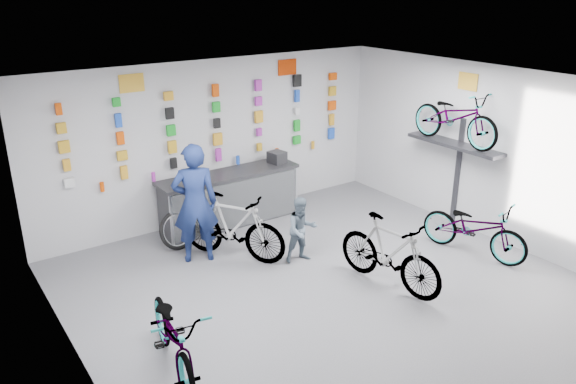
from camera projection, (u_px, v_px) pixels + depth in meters
floor at (355, 307)px, 7.87m from camera, size 8.00×8.00×0.00m
ceiling at (366, 94)px, 6.81m from camera, size 8.00×8.00×0.00m
wall_back at (216, 141)px, 10.41m from camera, size 7.00×0.00×7.00m
wall_left at (91, 287)px, 5.47m from camera, size 0.00×8.00×8.00m
wall_right at (520, 162)px, 9.21m from camera, size 0.00×8.00×8.00m
counter at (230, 199)px, 10.42m from camera, size 2.70×0.66×1.00m
merch_wall at (222, 125)px, 10.29m from camera, size 5.57×0.08×1.57m
wall_bracket at (455, 149)px, 10.05m from camera, size 0.39×1.90×2.00m
sign_left at (132, 83)px, 9.16m from camera, size 0.42×0.02×0.30m
sign_right at (287, 67)px, 10.81m from camera, size 0.42×0.02×0.30m
sign_side at (468, 82)px, 9.71m from camera, size 0.02×0.40×0.30m
bike_left at (174, 336)px, 6.42m from camera, size 0.97×1.94×0.97m
bike_center at (389, 253)px, 8.24m from camera, size 0.79×1.87×1.09m
bike_right at (474, 228)px, 9.24m from camera, size 1.04×1.90×0.95m
bike_service at (233, 227)px, 9.09m from camera, size 1.44×1.84×1.11m
bike_wall at (455, 117)px, 9.80m from camera, size 0.63×1.80×0.95m
clerk at (195, 203)px, 8.88m from camera, size 0.84×0.70×1.97m
customer at (302, 230)px, 8.99m from camera, size 0.60×0.51×1.09m
spare_wheel at (177, 230)px, 9.52m from camera, size 0.71×0.41×0.65m
register at (277, 157)px, 10.77m from camera, size 0.32×0.34×0.22m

